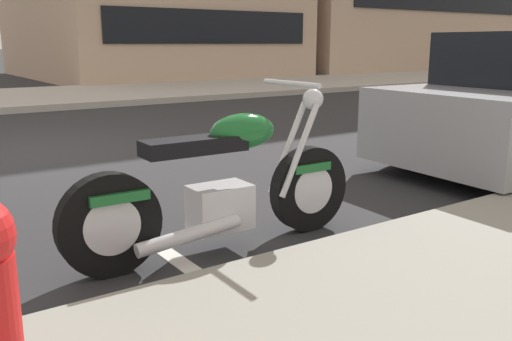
% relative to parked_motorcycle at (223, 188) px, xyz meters
% --- Properties ---
extents(ground_plane, '(260.00, 260.00, 0.00)m').
position_rel_parked_motorcycle_xyz_m(ground_plane, '(-0.35, 4.11, -0.43)').
color(ground_plane, '#28282B').
extents(sidewalk_far_curb, '(120.00, 5.00, 0.14)m').
position_rel_parked_motorcycle_xyz_m(sidewalk_far_curb, '(11.65, 11.13, -0.36)').
color(sidewalk_far_curb, '#ADA89E').
rests_on(sidewalk_far_curb, ground).
extents(parking_stall_stripe, '(0.12, 2.20, 0.01)m').
position_rel_parked_motorcycle_xyz_m(parking_stall_stripe, '(-0.35, 0.19, -0.42)').
color(parking_stall_stripe, silver).
rests_on(parking_stall_stripe, ground).
extents(parked_motorcycle, '(2.14, 0.62, 1.11)m').
position_rel_parked_motorcycle_xyz_m(parked_motorcycle, '(0.00, 0.00, 0.00)').
color(parked_motorcycle, black).
rests_on(parked_motorcycle, ground).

